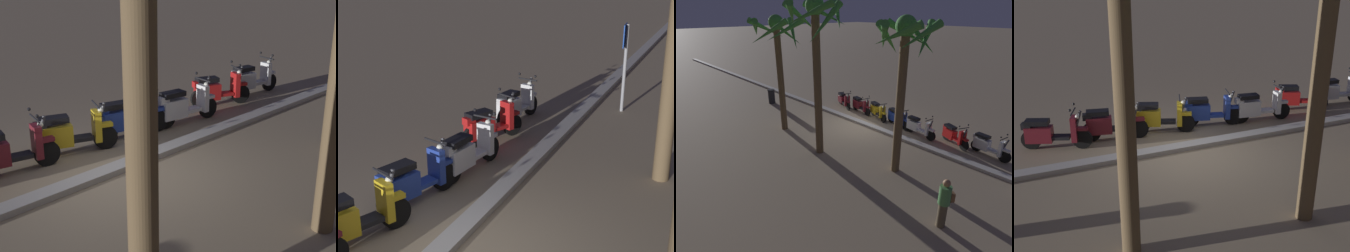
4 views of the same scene
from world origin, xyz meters
The scene contains 9 objects.
ground_plane centered at (0.00, 0.00, 0.00)m, with size 200.00×200.00×0.00m, color #9E896B.
curb_strip centered at (0.00, -0.17, 0.06)m, with size 60.00×0.36×0.12m, color #BCB7AD.
scooter_white_mid_front centered at (-6.09, -1.54, 0.46)m, with size 1.79×0.64×1.17m.
scooter_red_tail_end centered at (-4.52, -1.52, 0.45)m, with size 1.65×0.88×1.17m.
scooter_white_mid_centre centered at (-2.81, -1.15, 0.47)m, with size 1.84×0.61×1.17m.
scooter_blue_far_back centered at (-1.27, -1.42, 0.46)m, with size 1.74×0.75×1.04m.
scooter_yellow_gap_after_mid centered at (0.22, -1.50, 0.46)m, with size 1.70×0.85×1.04m.
scooter_maroon_mid_rear centered at (1.63, -1.50, 0.46)m, with size 1.79×0.69×1.17m.
scooter_maroon_lead_nearest centered at (3.18, -1.53, 0.44)m, with size 1.75×0.87×1.17m.
Camera 4 is at (4.12, 9.48, 4.84)m, focal length 47.11 mm.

